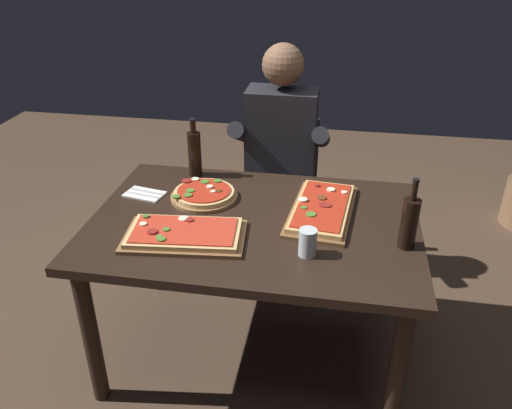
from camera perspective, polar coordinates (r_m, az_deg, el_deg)
The scene contains 11 objects.
ground_plane at distance 2.67m, azimuth -0.19°, elevation -15.60°, with size 6.40×6.40×0.00m, color #4C3828.
dining_table at distance 2.27m, azimuth -0.22°, elevation -3.82°, with size 1.40×0.96×0.74m.
pizza_rectangular_front at distance 2.10m, azimuth -7.91°, elevation -3.26°, with size 0.51×0.32×0.05m.
pizza_rectangular_left at distance 2.28m, azimuth 7.26°, elevation -0.47°, with size 0.31×0.54×0.05m.
pizza_round_far at distance 2.40m, azimuth -5.76°, elevation 1.14°, with size 0.31×0.31×0.05m.
wine_bottle_dark at distance 2.59m, azimuth -6.79°, elevation 5.69°, with size 0.07×0.07×0.30m.
oil_bottle_amber at distance 2.07m, azimuth 16.54°, elevation -1.87°, with size 0.07×0.07×0.29m.
tumbler_near_camera at distance 1.98m, azimuth 5.71°, elevation -4.34°, with size 0.07×0.07×0.11m.
napkin_cutlery_set at distance 2.48m, azimuth -12.19°, elevation 1.13°, with size 0.20×0.14×0.01m.
diner_chair at distance 3.08m, azimuth 2.84°, elevation 2.07°, with size 0.44×0.44×0.87m.
seated_diner at distance 2.87m, azimuth 2.66°, elevation 5.60°, with size 0.53×0.41×1.33m.
Camera 1 is at (0.34, -1.88, 1.86)m, focal length 36.30 mm.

